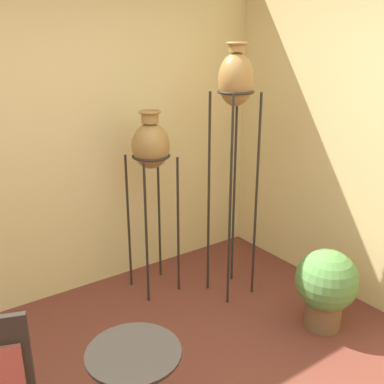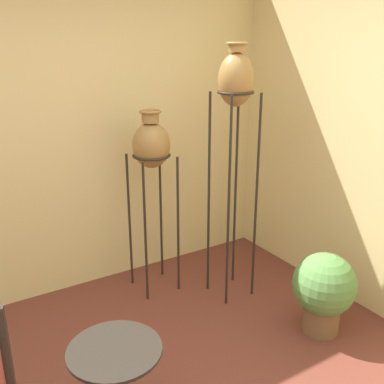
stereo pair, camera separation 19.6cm
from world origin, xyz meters
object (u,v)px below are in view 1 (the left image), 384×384
vase_stand_medium (151,149)px  side_table (135,381)px  vase_stand_tall (236,90)px  potted_plant (326,285)px

vase_stand_medium → side_table: bearing=-123.8°
vase_stand_tall → side_table: vase_stand_tall is taller
vase_stand_medium → potted_plant: 1.65m
vase_stand_medium → side_table: size_ratio=2.41×
vase_stand_medium → potted_plant: (0.74, -1.19, -0.88)m
vase_stand_medium → side_table: vase_stand_medium is taller
vase_stand_tall → vase_stand_medium: vase_stand_tall is taller
vase_stand_medium → side_table: 1.80m
vase_stand_medium → potted_plant: bearing=-58.4°
vase_stand_tall → side_table: bearing=-145.9°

